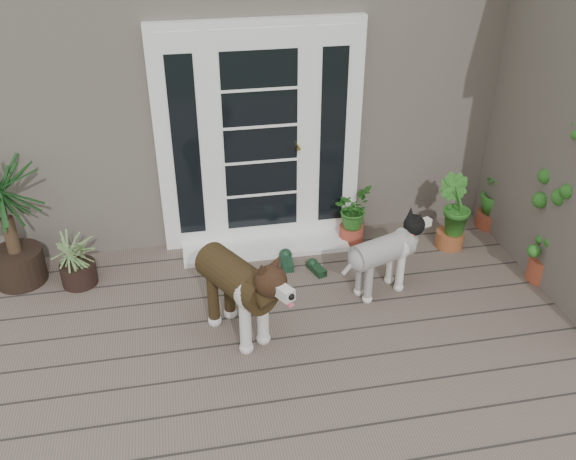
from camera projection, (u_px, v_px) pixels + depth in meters
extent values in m
cube|color=#6B5B4C|center=(337.00, 399.00, 4.49)|extent=(6.20, 4.60, 0.12)
cube|color=#665E54|center=(250.00, 44.00, 7.33)|extent=(7.40, 4.00, 3.10)
cube|color=white|center=(260.00, 139.00, 5.74)|extent=(1.90, 0.14, 2.15)
cube|color=white|center=(265.00, 247.00, 6.11)|extent=(1.60, 0.40, 0.05)
imported|color=#1D661F|center=(352.00, 219.00, 6.14)|extent=(0.51, 0.51, 0.48)
imported|color=#235418|center=(452.00, 222.00, 6.03)|extent=(0.50, 0.50, 0.54)
imported|color=#205E1A|center=(493.00, 204.00, 6.37)|extent=(0.39, 0.39, 0.52)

